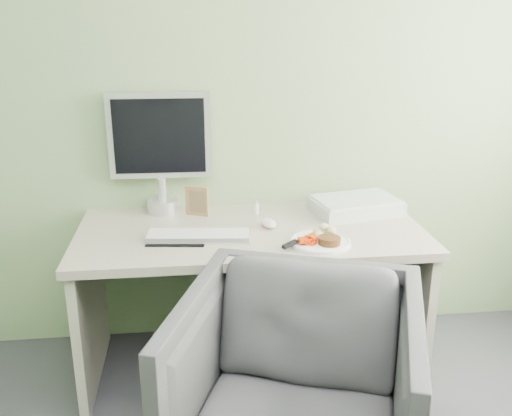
{
  "coord_description": "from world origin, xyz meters",
  "views": [
    {
      "loc": [
        -0.26,
        -0.83,
        1.67
      ],
      "look_at": [
        0.01,
        1.5,
        0.88
      ],
      "focal_mm": 40.0,
      "sensor_mm": 36.0,
      "label": 1
    }
  ],
  "objects": [
    {
      "name": "desk",
      "position": [
        0.0,
        1.62,
        0.55
      ],
      "size": [
        1.6,
        0.75,
        0.73
      ],
      "color": "#AEA092",
      "rests_on": "floor"
    },
    {
      "name": "wall_back",
      "position": [
        0.0,
        2.0,
        1.35
      ],
      "size": [
        3.5,
        0.0,
        3.5
      ],
      "primitive_type": "plane",
      "rotation": [
        1.57,
        0.0,
        0.0
      ],
      "color": "gray",
      "rests_on": "floor"
    },
    {
      "name": "desk_chair",
      "position": [
        0.08,
        0.86,
        0.38
      ],
      "size": [
        1.06,
        1.07,
        0.77
      ],
      "primitive_type": "imported",
      "rotation": [
        0.0,
        0.0,
        -0.34
      ],
      "color": "#353539",
      "rests_on": "floor"
    },
    {
      "name": "photo_frame",
      "position": [
        -0.24,
        1.85,
        0.8
      ],
      "size": [
        0.11,
        0.06,
        0.15
      ],
      "primitive_type": "cube",
      "rotation": [
        0.0,
        0.0,
        -0.41
      ],
      "color": "#A36E4C",
      "rests_on": "desk"
    },
    {
      "name": "eyedrop_bottle",
      "position": [
        0.05,
        1.83,
        0.76
      ],
      "size": [
        0.03,
        0.03,
        0.07
      ],
      "color": "white",
      "rests_on": "desk"
    },
    {
      "name": "monitor",
      "position": [
        -0.41,
        1.94,
        1.07
      ],
      "size": [
        0.5,
        0.15,
        0.59
      ],
      "rotation": [
        0.0,
        0.0,
        -0.02
      ],
      "color": "silver",
      "rests_on": "desk"
    },
    {
      "name": "steak_knife",
      "position": [
        0.17,
        1.39,
        0.76
      ],
      "size": [
        0.19,
        0.18,
        0.02
      ],
      "rotation": [
        0.0,
        0.0,
        0.75
      ],
      "color": "silver",
      "rests_on": "plate"
    },
    {
      "name": "plate",
      "position": [
        0.28,
        1.41,
        0.74
      ],
      "size": [
        0.26,
        0.26,
        0.01
      ],
      "primitive_type": "cylinder",
      "color": "white",
      "rests_on": "desk"
    },
    {
      "name": "keyboard",
      "position": [
        -0.24,
        1.54,
        0.75
      ],
      "size": [
        0.46,
        0.18,
        0.02
      ],
      "primitive_type": "cube",
      "rotation": [
        0.0,
        0.0,
        -0.1
      ],
      "color": "white",
      "rests_on": "desk"
    },
    {
      "name": "mousepad",
      "position": [
        -0.33,
        1.56,
        0.73
      ],
      "size": [
        0.28,
        0.25,
        0.0
      ],
      "primitive_type": "cube",
      "rotation": [
        0.0,
        0.0,
        -0.13
      ],
      "color": "black",
      "rests_on": "desk"
    },
    {
      "name": "scanner",
      "position": [
        0.55,
        1.8,
        0.76
      ],
      "size": [
        0.46,
        0.35,
        0.06
      ],
      "primitive_type": "cube",
      "rotation": [
        0.0,
        0.0,
        0.2
      ],
      "color": "silver",
      "rests_on": "desk"
    },
    {
      "name": "carrot_heap",
      "position": [
        0.22,
        1.4,
        0.77
      ],
      "size": [
        0.07,
        0.07,
        0.05
      ],
      "primitive_type": "cube",
      "rotation": [
        0.0,
        0.0,
        -0.11
      ],
      "color": "red",
      "rests_on": "plate"
    },
    {
      "name": "computer_mouse",
      "position": [
        0.09,
        1.64,
        0.75
      ],
      "size": [
        0.09,
        0.12,
        0.04
      ],
      "primitive_type": "ellipsoid",
      "rotation": [
        0.0,
        0.0,
        0.31
      ],
      "color": "white",
      "rests_on": "desk"
    },
    {
      "name": "steak",
      "position": [
        0.31,
        1.37,
        0.76
      ],
      "size": [
        0.12,
        0.12,
        0.03
      ],
      "primitive_type": "cylinder",
      "rotation": [
        0.0,
        0.0,
        0.31
      ],
      "color": "black",
      "rests_on": "plate"
    },
    {
      "name": "potato_pile",
      "position": [
        0.31,
        1.48,
        0.77
      ],
      "size": [
        0.13,
        0.11,
        0.06
      ],
      "primitive_type": "ellipsoid",
      "rotation": [
        0.0,
        0.0,
        -0.35
      ],
      "color": "tan",
      "rests_on": "plate"
    }
  ]
}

